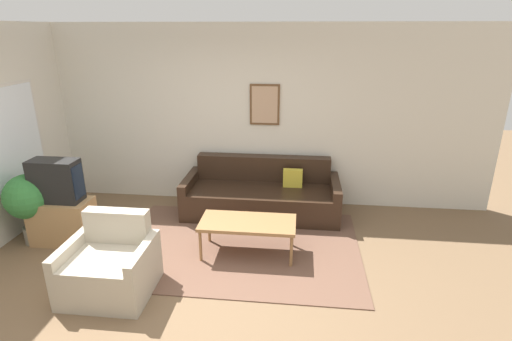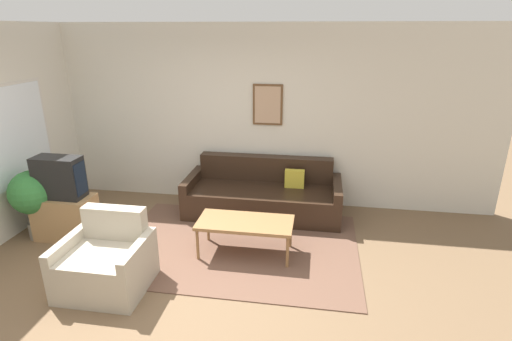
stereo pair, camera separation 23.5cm
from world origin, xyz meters
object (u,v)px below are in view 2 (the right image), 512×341
(couch, at_px, (263,195))
(tv, at_px, (59,177))
(potted_plant_tall, at_px, (33,195))
(armchair, at_px, (107,263))
(coffee_table, at_px, (245,224))

(couch, relative_size, tv, 3.80)
(couch, relative_size, potted_plant_tall, 2.45)
(armchair, distance_m, potted_plant_tall, 1.71)
(tv, bearing_deg, potted_plant_tall, -171.76)
(tv, bearing_deg, armchair, -40.73)
(tv, bearing_deg, couch, 25.16)
(tv, height_order, potted_plant_tall, tv)
(coffee_table, distance_m, tv, 2.43)
(coffee_table, bearing_deg, tv, 179.13)
(coffee_table, bearing_deg, potted_plant_tall, -179.61)
(tv, distance_m, potted_plant_tall, 0.46)
(coffee_table, distance_m, potted_plant_tall, 2.77)
(tv, bearing_deg, coffee_table, -0.87)
(potted_plant_tall, bearing_deg, armchair, -30.85)
(potted_plant_tall, bearing_deg, coffee_table, 0.39)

